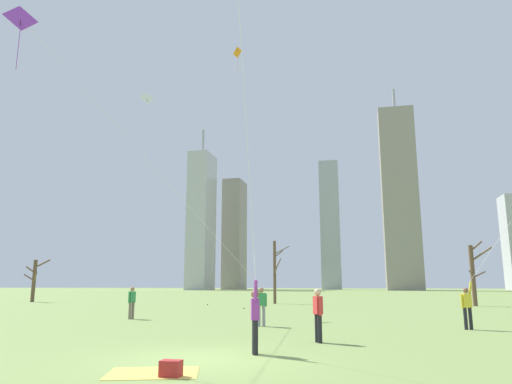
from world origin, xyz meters
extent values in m
plane|color=#7A934C|center=(0.00, 0.00, 0.00)|extent=(400.00, 400.00, 0.00)
cylinder|color=black|center=(1.05, 1.12, 0.42)|extent=(0.14, 0.14, 0.85)
cylinder|color=black|center=(1.11, 0.91, 0.42)|extent=(0.14, 0.14, 0.85)
cube|color=purple|center=(1.08, 1.02, 1.12)|extent=(0.29, 0.38, 0.54)
sphere|color=brown|center=(1.08, 1.02, 1.51)|extent=(0.22, 0.22, 0.22)
cylinder|color=purple|center=(1.02, 1.22, 1.09)|extent=(0.09, 0.09, 0.55)
cylinder|color=purple|center=(1.14, 0.82, 1.59)|extent=(0.14, 0.22, 0.56)
cylinder|color=gray|center=(-0.33, 9.02, 0.42)|extent=(0.14, 0.14, 0.85)
cylinder|color=gray|center=(-0.52, 8.91, 0.42)|extent=(0.14, 0.14, 0.85)
cube|color=#338C4C|center=(-0.43, 8.96, 1.12)|extent=(0.39, 0.35, 0.54)
sphere|color=#9E7051|center=(-0.43, 8.96, 1.51)|extent=(0.22, 0.22, 0.22)
cylinder|color=#338C4C|center=(-0.25, 9.07, 1.09)|extent=(0.09, 0.09, 0.55)
cylinder|color=#338C4C|center=(-0.61, 8.85, 1.59)|extent=(0.22, 0.18, 0.56)
cube|color=purple|center=(-7.00, 1.04, 10.52)|extent=(0.95, 0.61, 1.06)
cylinder|color=black|center=(-7.00, 1.04, 10.52)|extent=(0.25, 0.21, 0.67)
cylinder|color=purple|center=(-6.86, 0.93, 9.36)|extent=(0.02, 0.02, 1.52)
cylinder|color=silver|center=(-3.80, 4.95, 6.18)|extent=(6.41, 7.82, 8.68)
cylinder|color=black|center=(7.76, 9.25, 0.42)|extent=(0.14, 0.14, 0.85)
cylinder|color=black|center=(7.96, 9.34, 0.42)|extent=(0.14, 0.14, 0.85)
cube|color=yellow|center=(7.86, 9.29, 1.12)|extent=(0.39, 0.32, 0.54)
sphere|color=brown|center=(7.86, 9.29, 1.51)|extent=(0.22, 0.22, 0.22)
cylinder|color=yellow|center=(7.67, 9.21, 1.09)|extent=(0.09, 0.09, 0.55)
cylinder|color=yellow|center=(8.05, 9.38, 1.59)|extent=(0.22, 0.16, 0.56)
cylinder|color=#726656|center=(-7.78, 11.73, 0.42)|extent=(0.14, 0.14, 0.85)
cylinder|color=#726656|center=(-7.84, 11.52, 0.42)|extent=(0.14, 0.14, 0.85)
cube|color=#338C4C|center=(-7.81, 11.62, 1.12)|extent=(0.28, 0.38, 0.54)
sphere|color=#9E7051|center=(-7.81, 11.62, 1.51)|extent=(0.22, 0.22, 0.22)
cylinder|color=#338C4C|center=(-7.76, 11.83, 1.09)|extent=(0.09, 0.09, 0.55)
cylinder|color=#338C4C|center=(-7.87, 11.42, 1.09)|extent=(0.09, 0.09, 0.55)
cylinder|color=black|center=(2.40, 3.90, 0.42)|extent=(0.14, 0.14, 0.85)
cylinder|color=black|center=(2.50, 3.71, 0.42)|extent=(0.14, 0.14, 0.85)
cube|color=red|center=(2.45, 3.81, 1.12)|extent=(0.33, 0.39, 0.54)
sphere|color=beige|center=(2.45, 3.81, 1.51)|extent=(0.22, 0.22, 0.22)
cylinder|color=red|center=(2.36, 3.99, 1.09)|extent=(0.09, 0.09, 0.55)
cylinder|color=red|center=(2.55, 3.62, 1.09)|extent=(0.09, 0.09, 0.55)
cube|color=white|center=(-10.13, 16.88, 14.38)|extent=(0.85, 0.50, 0.93)
cylinder|color=black|center=(-10.13, 16.88, 14.38)|extent=(0.18, 0.18, 0.60)
cylinder|color=white|center=(-10.04, 16.79, 13.36)|extent=(0.02, 0.02, 1.33)
cylinder|color=silver|center=(-7.35, 19.75, 7.21)|extent=(5.57, 5.74, 14.35)
cylinder|color=#3F3833|center=(-4.57, 22.61, 0.04)|extent=(0.10, 0.10, 0.08)
cube|color=orange|center=(-6.58, 27.71, 22.98)|extent=(0.96, 0.42, 0.98)
cylinder|color=black|center=(-6.58, 27.71, 22.98)|extent=(0.04, 0.29, 0.62)
cylinder|color=orange|center=(-6.57, 27.88, 21.90)|extent=(0.02, 0.02, 1.42)
cylinder|color=silver|center=(-7.83, 27.80, 11.51)|extent=(2.50, 0.20, 22.94)
cylinder|color=#3F3833|center=(-9.08, 27.90, 0.04)|extent=(0.10, 0.10, 0.08)
cube|color=#D8BF4C|center=(-0.37, -1.91, 0.01)|extent=(2.13, 1.87, 0.01)
cube|color=#B22626|center=(0.13, -2.21, 0.16)|extent=(0.40, 0.28, 0.30)
cylinder|color=brown|center=(12.82, 30.99, 2.48)|extent=(0.36, 0.36, 4.95)
cylinder|color=brown|center=(13.56, 30.64, 4.20)|extent=(1.61, 0.86, 1.20)
cylinder|color=brown|center=(12.61, 30.56, 2.66)|extent=(0.54, 0.95, 0.45)
cylinder|color=brown|center=(13.27, 30.90, 4.87)|extent=(1.02, 0.34, 0.89)
cylinder|color=brown|center=(13.34, 31.12, 2.54)|extent=(1.12, 0.39, 0.60)
cylinder|color=brown|center=(-28.58, 30.98, 2.10)|extent=(0.36, 0.36, 4.20)
cylinder|color=brown|center=(-28.96, 30.70, 2.42)|extent=(0.88, 0.71, 0.71)
cylinder|color=brown|center=(-27.90, 31.18, 3.82)|extent=(1.48, 0.57, 0.89)
cylinder|color=brown|center=(-29.07, 30.95, 3.21)|extent=(1.07, 0.22, 0.73)
cylinder|color=brown|center=(-27.91, 30.25, 2.44)|extent=(1.50, 1.62, 1.07)
cylinder|color=brown|center=(-4.01, 32.12, 2.87)|extent=(0.27, 0.27, 5.75)
cylinder|color=brown|center=(-3.33, 32.22, 4.89)|extent=(1.41, 0.30, 0.76)
cylinder|color=brown|center=(-3.83, 32.75, 3.55)|extent=(0.51, 1.37, 1.29)
cylinder|color=brown|center=(-3.79, 31.37, 2.91)|extent=(0.53, 1.55, 0.56)
cylinder|color=brown|center=(-3.59, 31.89, 4.52)|extent=(0.93, 0.57, 0.62)
cube|color=#9EA3AD|center=(-5.91, 151.52, 22.15)|extent=(6.48, 5.88, 44.30)
cube|color=#B2B2B7|center=(-45.13, 129.19, 21.64)|extent=(6.42, 10.94, 43.27)
cylinder|color=#99999E|center=(-45.13, 129.19, 47.56)|extent=(0.80, 0.80, 8.57)
cube|color=gray|center=(-38.67, 145.89, 18.82)|extent=(6.34, 10.68, 37.65)
cube|color=gray|center=(16.09, 131.91, 27.26)|extent=(10.28, 7.57, 54.53)
cylinder|color=#99999E|center=(16.09, 131.91, 58.01)|extent=(0.80, 0.80, 6.96)
camera|label=1|loc=(3.80, -11.15, 1.76)|focal=32.82mm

